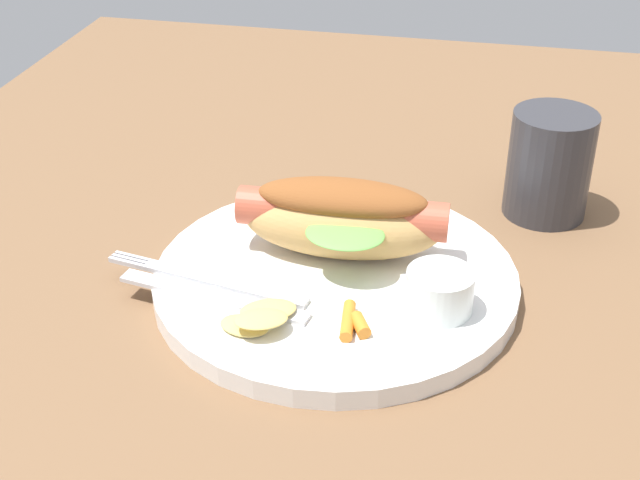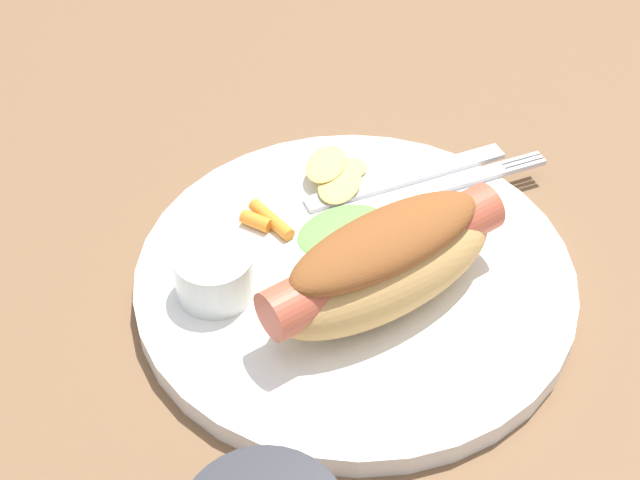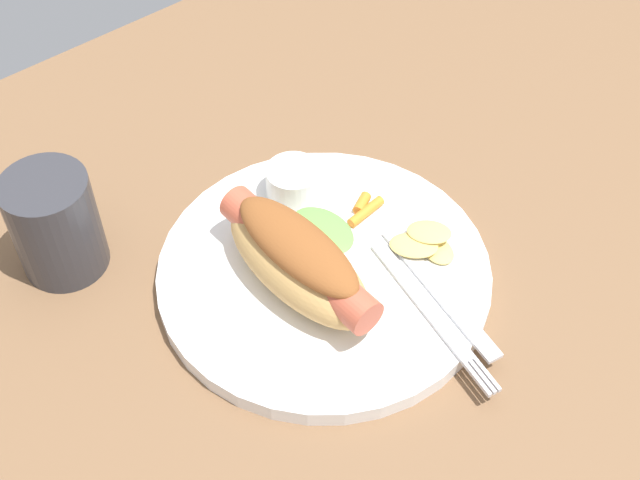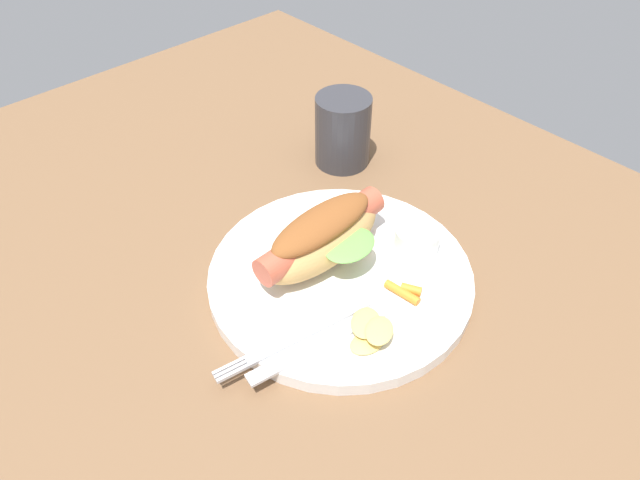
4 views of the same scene
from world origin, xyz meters
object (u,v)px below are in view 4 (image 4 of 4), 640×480
(fork, at_px, (298,336))
(chips_pile, at_px, (370,331))
(carrot_garnish, at_px, (406,291))
(knife, at_px, (320,344))
(sauce_ramekin, at_px, (417,240))
(drinking_cup, at_px, (343,131))
(hot_dog, at_px, (322,236))
(plate, at_px, (340,276))

(fork, bearing_deg, chips_pile, 149.33)
(carrot_garnish, bearing_deg, knife, 82.85)
(chips_pile, relative_size, carrot_garnish, 1.57)
(sauce_ramekin, distance_m, drinking_cup, 0.21)
(hot_dog, xyz_separation_m, drinking_cup, (0.13, -0.16, -0.00))
(knife, height_order, carrot_garnish, carrot_garnish)
(plate, height_order, sauce_ramekin, sauce_ramekin)
(drinking_cup, bearing_deg, fork, 127.85)
(hot_dog, bearing_deg, fork, 33.17)
(plate, relative_size, drinking_cup, 2.96)
(drinking_cup, bearing_deg, hot_dog, 129.42)
(chips_pile, bearing_deg, hot_dog, -19.54)
(hot_dog, height_order, drinking_cup, drinking_cup)
(knife, relative_size, chips_pile, 2.40)
(knife, bearing_deg, drinking_cup, -128.29)
(carrot_garnish, bearing_deg, plate, 20.61)
(drinking_cup, bearing_deg, carrot_garnish, 149.67)
(plate, height_order, carrot_garnish, carrot_garnish)
(hot_dog, distance_m, drinking_cup, 0.21)
(plate, xyz_separation_m, chips_pile, (-0.08, 0.04, 0.02))
(hot_dog, xyz_separation_m, sauce_ramekin, (-0.06, -0.08, -0.02))
(chips_pile, height_order, drinking_cup, drinking_cup)
(fork, bearing_deg, knife, 124.99)
(hot_dog, bearing_deg, sauce_ramekin, 141.99)
(plate, relative_size, knife, 1.85)
(fork, distance_m, chips_pile, 0.07)
(plate, xyz_separation_m, sauce_ramekin, (-0.03, -0.08, 0.02))
(sauce_ramekin, xyz_separation_m, fork, (-0.00, 0.17, -0.01))
(knife, distance_m, chips_pile, 0.05)
(sauce_ramekin, xyz_separation_m, chips_pile, (-0.05, 0.12, -0.01))
(plate, xyz_separation_m, hot_dog, (0.03, 0.00, 0.04))
(hot_dog, height_order, sauce_ramekin, hot_dog)
(sauce_ramekin, distance_m, carrot_garnish, 0.07)
(knife, height_order, drinking_cup, drinking_cup)
(plate, distance_m, drinking_cup, 0.23)
(sauce_ramekin, distance_m, knife, 0.17)
(knife, distance_m, drinking_cup, 0.32)
(knife, bearing_deg, chips_pile, 159.24)
(fork, bearing_deg, carrot_garnish, 174.63)
(plate, bearing_deg, sauce_ramekin, -112.08)
(sauce_ramekin, bearing_deg, hot_dog, 53.71)
(fork, height_order, chips_pile, chips_pile)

